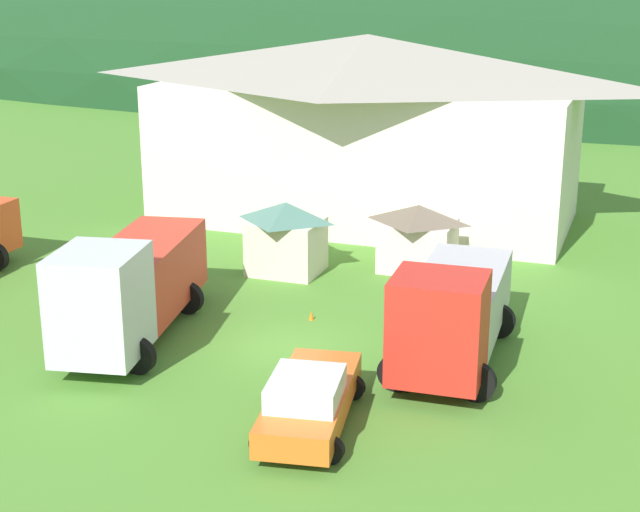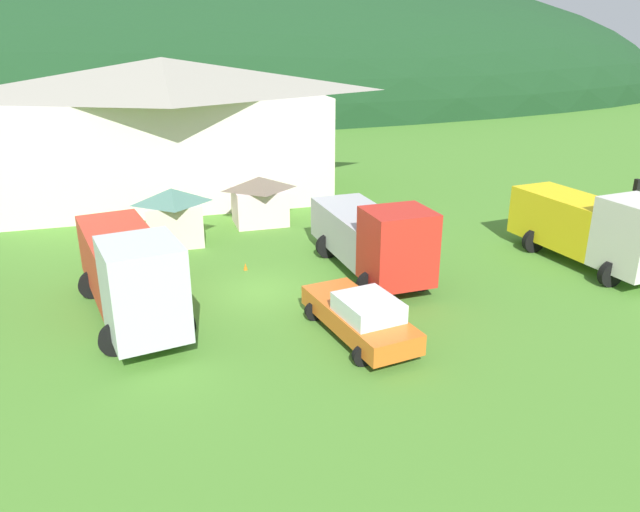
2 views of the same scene
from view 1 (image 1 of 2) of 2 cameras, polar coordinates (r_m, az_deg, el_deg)
The scene contains 9 objects.
ground_plane at distance 29.89m, azimuth -2.01°, elevation -5.52°, with size 200.00×200.00×0.00m, color #4C842D.
forested_hill_backdrop at distance 96.33m, azimuth 13.63°, elevation 9.83°, with size 169.01×60.00×39.94m, color #193D1E.
depot_building at distance 44.01m, azimuth 2.81°, elevation 7.81°, with size 20.07×9.55×8.49m.
play_shed_cream at distance 36.63m, azimuth -2.04°, elevation 1.18°, with size 2.84×2.52×2.80m.
play_shed_pink at distance 37.18m, azimuth 5.91°, elevation 1.18°, with size 2.98×2.51×2.61m.
tow_truck_silver at distance 30.36m, azimuth -11.36°, elevation -1.69°, with size 4.07×8.72×3.69m.
crane_truck_red at distance 28.41m, azimuth 7.92°, elevation -3.25°, with size 3.54×8.10×3.48m.
service_pickup_orange at distance 24.62m, azimuth -0.64°, elevation -8.59°, with size 2.89×5.49×1.66m.
traffic_cone_near_pickup at distance 32.14m, azimuth -0.52°, elevation -3.85°, with size 0.36×0.36×0.62m, color orange.
Camera 1 is at (10.27, -25.60, 11.53)m, focal length 53.32 mm.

